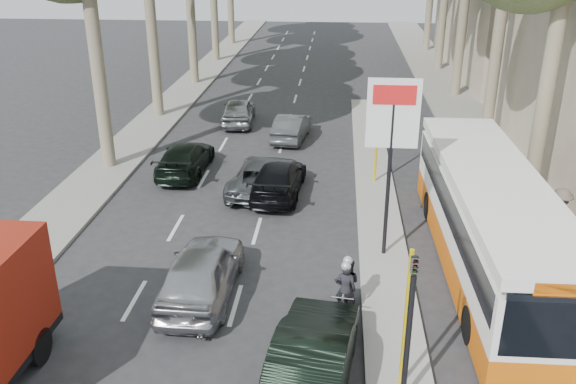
# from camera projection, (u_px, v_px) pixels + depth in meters

# --- Properties ---
(ground) EXTENTS (120.00, 120.00, 0.00)m
(ground) POSITION_uv_depth(u_px,v_px,m) (259.00, 353.00, 14.57)
(ground) COLOR #28282B
(ground) RESTS_ON ground
(sidewalk_right) EXTENTS (3.20, 70.00, 0.12)m
(sidewalk_right) POSITION_uv_depth(u_px,v_px,m) (452.00, 99.00, 36.83)
(sidewalk_right) COLOR gray
(sidewalk_right) RESTS_ON ground
(median_left) EXTENTS (2.40, 64.00, 0.12)m
(median_left) POSITION_uv_depth(u_px,v_px,m) (194.00, 83.00, 40.85)
(median_left) COLOR gray
(median_left) RESTS_ON ground
(traffic_island) EXTENTS (1.50, 26.00, 0.16)m
(traffic_island) POSITION_uv_depth(u_px,v_px,m) (374.00, 183.00, 24.39)
(traffic_island) COLOR gray
(traffic_island) RESTS_ON ground
(billboard) EXTENTS (1.50, 12.10, 5.60)m
(billboard) POSITION_uv_depth(u_px,v_px,m) (391.00, 144.00, 17.46)
(billboard) COLOR yellow
(billboard) RESTS_ON ground
(traffic_light_island) EXTENTS (0.16, 0.41, 3.60)m
(traffic_light_island) POSITION_uv_depth(u_px,v_px,m) (411.00, 307.00, 11.98)
(traffic_light_island) COLOR black
(traffic_light_island) RESTS_ON ground
(silver_hatchback) EXTENTS (1.90, 4.53, 1.53)m
(silver_hatchback) POSITION_uv_depth(u_px,v_px,m) (202.00, 272.00, 16.61)
(silver_hatchback) COLOR #A0A1A7
(silver_hatchback) RESTS_ON ground
(dark_hatchback) EXTENTS (2.15, 4.75, 1.51)m
(dark_hatchback) POSITION_uv_depth(u_px,v_px,m) (313.00, 357.00, 13.26)
(dark_hatchback) COLOR black
(dark_hatchback) RESTS_ON ground
(queue_car_a) EXTENTS (2.59, 4.79, 1.28)m
(queue_car_a) POSITION_uv_depth(u_px,v_px,m) (263.00, 175.00, 23.58)
(queue_car_a) COLOR #484B4F
(queue_car_a) RESTS_ON ground
(queue_car_b) EXTENTS (2.07, 4.58, 1.30)m
(queue_car_b) POSITION_uv_depth(u_px,v_px,m) (278.00, 178.00, 23.25)
(queue_car_b) COLOR black
(queue_car_b) RESTS_ON ground
(queue_car_c) EXTENTS (1.88, 4.10, 1.36)m
(queue_car_c) POSITION_uv_depth(u_px,v_px,m) (238.00, 111.00, 31.99)
(queue_car_c) COLOR #909497
(queue_car_c) RESTS_ON ground
(queue_car_d) EXTENTS (1.79, 3.96, 1.26)m
(queue_car_d) POSITION_uv_depth(u_px,v_px,m) (292.00, 127.00, 29.53)
(queue_car_d) COLOR #46494D
(queue_car_d) RESTS_ON ground
(queue_car_e) EXTENTS (1.84, 4.46, 1.29)m
(queue_car_e) POSITION_uv_depth(u_px,v_px,m) (185.00, 158.00, 25.37)
(queue_car_e) COLOR black
(queue_car_e) RESTS_ON ground
(city_bus) EXTENTS (2.65, 11.53, 3.03)m
(city_bus) POSITION_uv_depth(u_px,v_px,m) (490.00, 220.00, 17.70)
(city_bus) COLOR #D65D0B
(city_bus) RESTS_ON ground
(motorcycle) EXTENTS (0.77, 1.93, 1.64)m
(motorcycle) POSITION_uv_depth(u_px,v_px,m) (346.00, 288.00, 15.87)
(motorcycle) COLOR black
(motorcycle) RESTS_ON ground
(pedestrian_near) EXTENTS (0.89, 1.07, 1.64)m
(pedestrian_near) POSITION_uv_depth(u_px,v_px,m) (529.00, 210.00, 19.90)
(pedestrian_near) COLOR #4A3854
(pedestrian_near) RESTS_ON sidewalk_right
(pedestrian_far) EXTENTS (1.32, 0.84, 1.89)m
(pedestrian_far) POSITION_uv_depth(u_px,v_px,m) (558.00, 217.00, 19.14)
(pedestrian_far) COLOR brown
(pedestrian_far) RESTS_ON sidewalk_right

